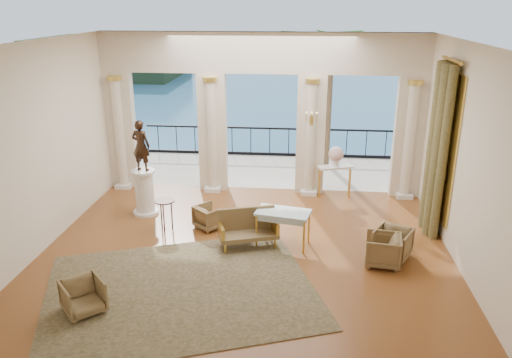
# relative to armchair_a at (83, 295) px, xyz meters

# --- Properties ---
(floor) EXTENTS (9.00, 9.00, 0.00)m
(floor) POSITION_rel_armchair_a_xyz_m (2.60, 2.60, -0.34)
(floor) COLOR #442412
(floor) RESTS_ON ground
(room_walls) EXTENTS (9.00, 9.00, 9.00)m
(room_walls) POSITION_rel_armchair_a_xyz_m (2.60, 1.49, 2.54)
(room_walls) COLOR white
(room_walls) RESTS_ON ground
(arcade) EXTENTS (9.00, 0.56, 4.50)m
(arcade) POSITION_rel_armchair_a_xyz_m (2.60, 6.43, 2.24)
(arcade) COLOR beige
(arcade) RESTS_ON ground
(terrace) EXTENTS (10.00, 3.60, 0.10)m
(terrace) POSITION_rel_armchair_a_xyz_m (2.60, 8.40, -0.39)
(terrace) COLOR #B6A796
(terrace) RESTS_ON ground
(balustrade) EXTENTS (9.00, 0.06, 1.03)m
(balustrade) POSITION_rel_armchair_a_xyz_m (2.60, 10.00, 0.07)
(balustrade) COLOR black
(balustrade) RESTS_ON terrace
(palm_tree) EXTENTS (2.00, 2.00, 4.50)m
(palm_tree) POSITION_rel_armchair_a_xyz_m (4.60, 9.20, 3.75)
(palm_tree) COLOR #4C3823
(palm_tree) RESTS_ON terrace
(headland) EXTENTS (22.00, 18.00, 6.00)m
(headland) POSITION_rel_armchair_a_xyz_m (-27.40, 72.60, -3.34)
(headland) COLOR black
(headland) RESTS_ON sea
(sea) EXTENTS (160.00, 160.00, 0.00)m
(sea) POSITION_rel_armchair_a_xyz_m (2.60, 62.60, -6.34)
(sea) COLOR #216598
(sea) RESTS_ON ground
(curtain) EXTENTS (0.33, 1.40, 4.09)m
(curtain) POSITION_rel_armchair_a_xyz_m (6.89, 4.10, 1.68)
(curtain) COLOR #494823
(curtain) RESTS_ON ground
(window_frame) EXTENTS (0.04, 1.60, 3.40)m
(window_frame) POSITION_rel_armchair_a_xyz_m (7.07, 4.10, 1.76)
(window_frame) COLOR gold
(window_frame) RESTS_ON room_walls
(wall_sconce) EXTENTS (0.30, 0.11, 0.33)m
(wall_sconce) POSITION_rel_armchair_a_xyz_m (4.00, 6.11, 1.89)
(wall_sconce) COLOR gold
(wall_sconce) RESTS_ON arcade
(rug) EXTENTS (6.04, 5.37, 0.02)m
(rug) POSITION_rel_armchair_a_xyz_m (1.54, 0.86, -0.33)
(rug) COLOR #30341A
(rug) RESTS_ON ground
(armchair_a) EXTENTS (0.91, 0.91, 0.68)m
(armchair_a) POSITION_rel_armchair_a_xyz_m (0.00, 0.00, 0.00)
(armchair_a) COLOR #493D1D
(armchair_a) RESTS_ON ground
(armchair_b) EXTENTS (0.95, 0.93, 0.74)m
(armchair_b) POSITION_rel_armchair_a_xyz_m (5.78, 2.60, 0.03)
(armchair_b) COLOR #493D1D
(armchair_b) RESTS_ON ground
(armchair_c) EXTENTS (0.75, 0.79, 0.73)m
(armchair_c) POSITION_rel_armchair_a_xyz_m (5.53, 2.27, 0.02)
(armchair_c) COLOR #493D1D
(armchair_c) RESTS_ON ground
(armchair_d) EXTENTS (0.84, 0.84, 0.63)m
(armchair_d) POSITION_rel_armchair_a_xyz_m (1.58, 3.72, -0.02)
(armchair_d) COLOR #493D1D
(armchair_d) RESTS_ON ground
(settee) EXTENTS (1.42, 0.94, 0.87)m
(settee) POSITION_rel_armchair_a_xyz_m (2.61, 2.87, 0.09)
(settee) COLOR #493D1D
(settee) RESTS_ON ground
(game_table) EXTENTS (1.30, 0.88, 0.82)m
(game_table) POSITION_rel_armchair_a_xyz_m (3.40, 2.98, 0.39)
(game_table) COLOR #8DA6B1
(game_table) RESTS_ON ground
(pedestal) EXTENTS (0.65, 0.65, 1.20)m
(pedestal) POSITION_rel_armchair_a_xyz_m (-0.25, 4.40, 0.23)
(pedestal) COLOR silver
(pedestal) RESTS_ON ground
(statue) EXTENTS (0.53, 0.40, 1.30)m
(statue) POSITION_rel_armchair_a_xyz_m (-0.25, 4.40, 1.51)
(statue) COLOR black
(statue) RESTS_ON pedestal
(console_table) EXTENTS (1.02, 0.67, 0.90)m
(console_table) POSITION_rel_armchair_a_xyz_m (4.72, 6.15, 0.41)
(console_table) COLOR silver
(console_table) RESTS_ON ground
(urn) EXTENTS (0.42, 0.42, 0.56)m
(urn) POSITION_rel_armchair_a_xyz_m (4.72, 6.15, 0.88)
(urn) COLOR white
(urn) RESTS_ON console_table
(side_table) EXTENTS (0.48, 0.48, 0.77)m
(side_table) POSITION_rel_armchair_a_xyz_m (0.55, 3.49, 0.32)
(side_table) COLOR black
(side_table) RESTS_ON ground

